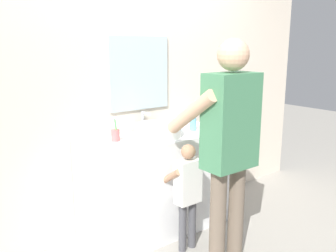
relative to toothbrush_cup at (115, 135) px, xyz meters
name	(u,v)px	position (x,y,z in m)	size (l,w,h in m)	color
ground_plane	(179,243)	(0.37, -0.37, -0.93)	(14.00, 14.00, 0.00)	#9E998E
back_wall	(136,78)	(0.37, 0.25, 0.42)	(4.40, 0.10, 2.70)	beige
vanity_cabinet	(158,184)	(0.37, -0.07, -0.49)	(1.34, 0.54, 0.88)	white
sink_basin	(159,130)	(0.37, -0.09, 0.01)	(0.39, 0.39, 0.11)	silver
faucet	(144,122)	(0.37, 0.14, 0.03)	(0.18, 0.14, 0.18)	#B7BABF
toothbrush_cup	(115,135)	(0.00, 0.00, 0.00)	(0.07, 0.07, 0.21)	#D86666
soap_bottle	(193,123)	(0.75, -0.10, 0.02)	(0.06, 0.06, 0.17)	#66B2D1
child_toddler	(187,188)	(0.37, -0.47, -0.40)	(0.27, 0.27, 0.89)	#47474C
adult_parent	(228,135)	(0.47, -0.80, 0.08)	(0.52, 0.55, 1.69)	#6B5B4C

